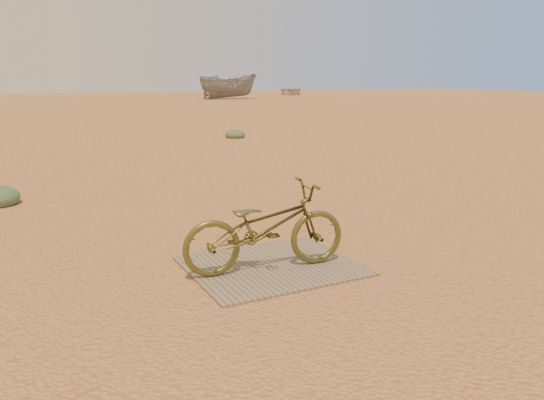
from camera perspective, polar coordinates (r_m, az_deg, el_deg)
name	(u,v)px	position (r m, az deg, el deg)	size (l,w,h in m)	color
ground	(305,280)	(4.72, 3.62, -8.60)	(120.00, 120.00, 0.00)	#CF884E
plywood_board	(272,266)	(5.02, 0.00, -7.07)	(1.53, 1.31, 0.02)	#817157
bicycle	(265,227)	(4.77, -0.72, -2.95)	(0.53, 1.52, 0.80)	brown
boat_mid_right	(229,86)	(44.53, -4.70, 12.08)	(1.97, 5.24, 2.03)	gray
boat_far_right	(290,90)	(55.32, 2.00, 11.76)	(3.39, 4.75, 0.98)	silver
kale_b	(235,138)	(15.76, -3.98, 6.69)	(0.58, 0.58, 0.32)	#486743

